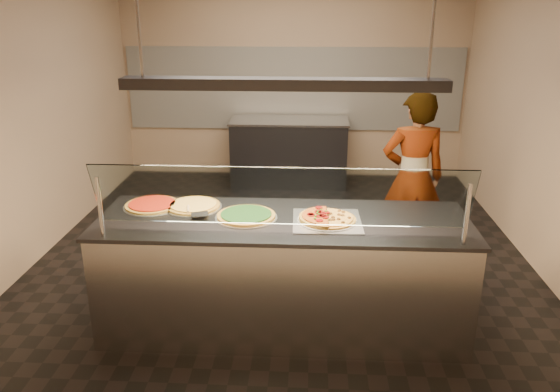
# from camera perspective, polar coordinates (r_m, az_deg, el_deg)

# --- Properties ---
(ground) EXTENTS (5.00, 6.00, 0.02)m
(ground) POSITION_cam_1_polar(r_m,az_deg,el_deg) (5.67, 0.28, -6.63)
(ground) COLOR black
(ground) RESTS_ON ground
(wall_back) EXTENTS (5.00, 0.02, 3.00)m
(wall_back) POSITION_cam_1_polar(r_m,az_deg,el_deg) (8.16, 1.43, 12.54)
(wall_back) COLOR tan
(wall_back) RESTS_ON ground
(wall_front) EXTENTS (5.00, 0.02, 3.00)m
(wall_front) POSITION_cam_1_polar(r_m,az_deg,el_deg) (2.31, -3.56, -5.78)
(wall_front) COLOR tan
(wall_front) RESTS_ON ground
(wall_left) EXTENTS (0.02, 6.00, 3.00)m
(wall_left) POSITION_cam_1_polar(r_m,az_deg,el_deg) (5.87, -25.23, 8.00)
(wall_left) COLOR tan
(wall_left) RESTS_ON ground
(wall_right) EXTENTS (0.02, 6.00, 3.00)m
(wall_right) POSITION_cam_1_polar(r_m,az_deg,el_deg) (5.64, 26.91, 7.35)
(wall_right) COLOR tan
(wall_right) RESTS_ON ground
(tile_band) EXTENTS (4.90, 0.02, 1.20)m
(tile_band) POSITION_cam_1_polar(r_m,az_deg,el_deg) (8.15, 1.41, 11.12)
(tile_band) COLOR silver
(tile_band) RESTS_ON wall_back
(serving_counter) EXTENTS (2.85, 0.94, 0.93)m
(serving_counter) POSITION_cam_1_polar(r_m,az_deg,el_deg) (4.37, 0.32, -8.05)
(serving_counter) COLOR #B7B7BC
(serving_counter) RESTS_ON ground
(sneeze_guard) EXTENTS (2.61, 0.18, 0.54)m
(sneeze_guard) POSITION_cam_1_polar(r_m,az_deg,el_deg) (3.75, 0.07, -0.14)
(sneeze_guard) COLOR #B7B7BC
(sneeze_guard) RESTS_ON serving_counter
(perforated_tray) EXTENTS (0.52, 0.52, 0.01)m
(perforated_tray) POSITION_cam_1_polar(r_m,az_deg,el_deg) (4.14, 4.93, -2.55)
(perforated_tray) COLOR silver
(perforated_tray) RESTS_ON serving_counter
(half_pizza_pepperoni) EXTENTS (0.24, 0.43, 0.05)m
(half_pizza_pepperoni) POSITION_cam_1_polar(r_m,az_deg,el_deg) (4.13, 3.54, -2.16)
(half_pizza_pepperoni) COLOR olive
(half_pizza_pepperoni) RESTS_ON perforated_tray
(half_pizza_sausage) EXTENTS (0.22, 0.43, 0.04)m
(half_pizza_sausage) POSITION_cam_1_polar(r_m,az_deg,el_deg) (4.14, 6.39, -2.31)
(half_pizza_sausage) COLOR olive
(half_pizza_sausage) RESTS_ON perforated_tray
(pizza_spinach) EXTENTS (0.48, 0.48, 0.03)m
(pizza_spinach) POSITION_cam_1_polar(r_m,az_deg,el_deg) (4.20, -3.55, -2.02)
(pizza_spinach) COLOR silver
(pizza_spinach) RESTS_ON serving_counter
(pizza_cheese) EXTENTS (0.46, 0.46, 0.03)m
(pizza_cheese) POSITION_cam_1_polar(r_m,az_deg,el_deg) (4.46, -9.03, -0.96)
(pizza_cheese) COLOR silver
(pizza_cheese) RESTS_ON serving_counter
(pizza_tomato) EXTENTS (0.46, 0.46, 0.03)m
(pizza_tomato) POSITION_cam_1_polar(r_m,az_deg,el_deg) (4.54, -13.20, -0.86)
(pizza_tomato) COLOR silver
(pizza_tomato) RESTS_ON serving_counter
(pizza_spatula) EXTENTS (0.21, 0.23, 0.02)m
(pizza_spatula) POSITION_cam_1_polar(r_m,az_deg,el_deg) (4.30, -9.08, -1.53)
(pizza_spatula) COLOR #B7B7BC
(pizza_spatula) RESTS_ON pizza_spinach
(prep_table) EXTENTS (1.67, 0.74, 0.93)m
(prep_table) POSITION_cam_1_polar(r_m,az_deg,el_deg) (7.90, 0.95, 4.68)
(prep_table) COLOR #2E2E32
(prep_table) RESTS_ON ground
(worker) EXTENTS (0.66, 0.46, 1.72)m
(worker) POSITION_cam_1_polar(r_m,az_deg,el_deg) (5.55, 13.70, 1.89)
(worker) COLOR #3D3A44
(worker) RESTS_ON ground
(heat_lamp_housing) EXTENTS (2.30, 0.18, 0.08)m
(heat_lamp_housing) POSITION_cam_1_polar(r_m,az_deg,el_deg) (3.91, 0.36, 11.63)
(heat_lamp_housing) COLOR #2E2E32
(heat_lamp_housing) RESTS_ON ceiling
(lamp_rod_left) EXTENTS (0.02, 0.02, 1.01)m
(lamp_rod_left) POSITION_cam_1_polar(r_m,az_deg,el_deg) (4.05, -14.76, 19.04)
(lamp_rod_left) COLOR #B7B7BC
(lamp_rod_left) RESTS_ON ceiling
(lamp_rod_right) EXTENTS (0.02, 0.02, 1.01)m
(lamp_rod_right) POSITION_cam_1_polar(r_m,az_deg,el_deg) (3.95, 15.88, 18.95)
(lamp_rod_right) COLOR #B7B7BC
(lamp_rod_right) RESTS_ON ceiling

